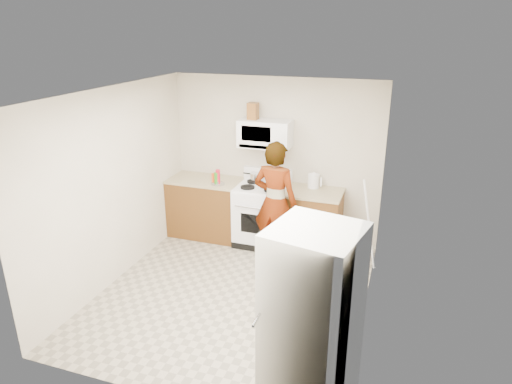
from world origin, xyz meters
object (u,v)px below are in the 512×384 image
at_px(saucepan, 257,177).
at_px(fridge, 312,321).
at_px(gas_range, 262,214).
at_px(kettle, 314,181).
at_px(microwave, 265,134).
at_px(person, 275,203).

bearing_deg(saucepan, fridge, -63.53).
relative_size(fridge, saucepan, 8.54).
distance_m(gas_range, fridge, 3.22).
distance_m(fridge, kettle, 3.13).
distance_m(microwave, saucepan, 0.71).
xyz_separation_m(person, fridge, (1.04, -2.42, -0.03)).
height_order(fridge, saucepan, fridge).
relative_size(microwave, person, 0.43).
relative_size(kettle, saucepan, 1.01).
bearing_deg(gas_range, microwave, 90.00).
relative_size(gas_range, person, 0.64).
height_order(gas_range, fridge, fridge).
height_order(microwave, fridge, microwave).
relative_size(microwave, saucepan, 3.82).
xyz_separation_m(kettle, saucepan, (-0.88, 0.01, -0.03)).
distance_m(gas_range, saucepan, 0.57).
bearing_deg(microwave, gas_range, -90.00).
height_order(person, saucepan, person).
relative_size(gas_range, fridge, 0.66).
bearing_deg(fridge, saucepan, 128.14).
relative_size(gas_range, saucepan, 5.68).
bearing_deg(kettle, saucepan, -156.55).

